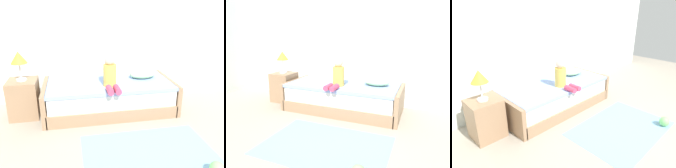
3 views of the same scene
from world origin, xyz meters
The scene contains 7 objects.
wall_rear centered at (0.00, 2.60, 1.45)m, with size 7.20×0.10×2.90m, color silver.
bed centered at (-0.48, 2.00, 0.25)m, with size 2.11×1.00×0.50m.
nightstand centered at (-1.83, 2.02, 0.30)m, with size 0.44×0.44×0.60m, color #997556.
table_lamp centered at (-1.83, 2.02, 0.94)m, with size 0.24×0.24×0.45m.
child_figure centered at (-0.51, 1.77, 0.70)m, with size 0.20×0.51×0.50m.
pillow centered at (0.11, 2.10, 0.56)m, with size 0.44×0.30×0.13m, color #99CC8C.
area_rug centered at (-0.22, 0.70, 0.00)m, with size 1.60×1.10×0.01m, color #7AA8CC.
Camera 1 is at (-1.09, -1.45, 1.73)m, focal length 36.50 mm.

